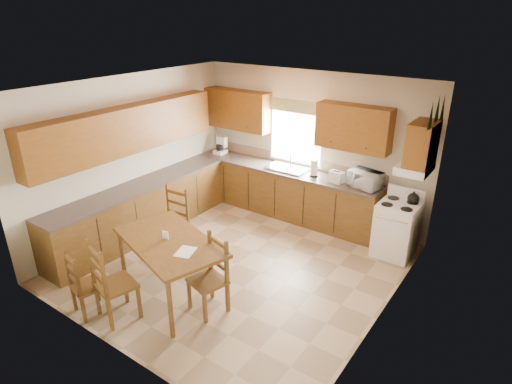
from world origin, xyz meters
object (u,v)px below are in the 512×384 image
Objects in this scene: dining_table at (172,268)px; chair_near_right at (115,280)px; microwave at (365,179)px; chair_far_left at (171,223)px; stove at (396,230)px; chair_near_left at (87,282)px; chair_far_right at (207,276)px.

dining_table is 0.77m from chair_near_right.
chair_far_left is at bearing -122.20° from microwave.
chair_far_left is at bearing -55.27° from chair_near_right.
microwave is 0.29× the size of dining_table.
microwave is (-0.68, 0.25, 0.63)m from stove.
microwave is at bearing 82.35° from dining_table.
microwave reaches higher than chair_near_left.
chair_near_left is at bearing -105.54° from microwave.
chair_far_left is (-0.80, 0.78, 0.11)m from dining_table.
chair_near_right is at bearing -91.90° from dining_table.
chair_far_right is at bearing -31.02° from chair_far_left.
chair_far_left is at bearing -70.69° from chair_near_left.
stove is at bearing -109.23° from chair_near_right.
dining_table is at bearing -125.90° from stove.
chair_near_left is (-2.75, -3.69, 0.02)m from stove.
chair_near_left is at bearing -87.26° from chair_far_left.
chair_far_left is (-0.55, 1.50, -0.01)m from chair_near_right.
chair_far_right is at bearing -117.56° from stove.
microwave is 0.46× the size of chair_far_right.
chair_far_right is (-0.83, -3.03, -0.55)m from microwave.
microwave is 3.19m from chair_far_right.
microwave is 0.44× the size of chair_far_left.
chair_far_left reaches higher than stove.
chair_near_left reaches higher than dining_table.
chair_far_left is 1.59m from chair_far_right.
chair_near_right is at bearing -123.12° from chair_far_right.
stove is at bearing 70.55° from dining_table.
microwave reaches higher than chair_near_right.
dining_table is 1.48× the size of chair_far_left.
microwave is 3.25m from chair_far_left.
chair_near_right is 1.14m from chair_far_right.
stove is 0.96m from microwave.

